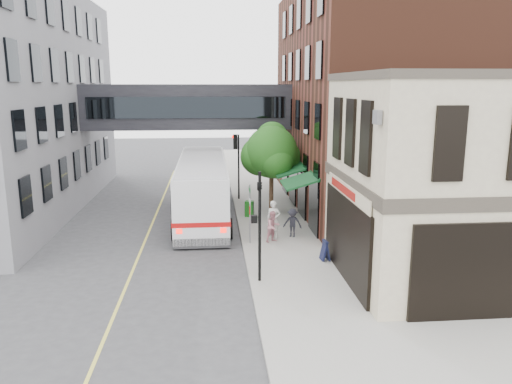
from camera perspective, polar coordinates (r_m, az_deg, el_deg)
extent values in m
plane|color=#38383A|center=(18.88, -0.23, -12.81)|extent=(120.00, 120.00, 0.00)
cube|color=gray|center=(32.22, 1.18, -2.02)|extent=(4.00, 60.00, 0.15)
cube|color=tan|center=(22.08, 23.24, 1.00)|extent=(10.00, 8.00, 8.15)
cube|color=#38332B|center=(22.07, 23.26, 1.20)|extent=(10.12, 8.12, 0.50)
cube|color=#38332B|center=(21.74, 24.19, 11.99)|extent=(10.12, 8.12, 0.30)
cube|color=black|center=(20.73, 10.25, -5.21)|extent=(0.14, 6.40, 3.40)
cube|color=black|center=(20.72, 10.14, -5.22)|extent=(0.04, 5.90, 3.00)
cube|color=maroon|center=(20.79, 9.86, 0.41)|extent=(0.03, 3.60, 0.32)
cube|color=#472316|center=(34.05, 14.76, 10.14)|extent=(12.00, 18.00, 14.00)
cube|color=#0B3416|center=(31.54, 3.31, 3.07)|extent=(1.80, 13.00, 0.40)
cube|color=black|center=(35.11, -7.76, 9.65)|extent=(14.00, 3.00, 3.00)
cube|color=black|center=(33.57, -7.88, 9.54)|extent=(13.00, 0.08, 1.40)
cube|color=black|center=(36.66, -7.66, 9.76)|extent=(13.00, 0.08, 1.40)
cylinder|color=black|center=(19.94, 0.42, -4.06)|extent=(0.12, 0.12, 4.50)
cube|color=black|center=(19.82, -0.21, -3.11)|extent=(0.25, 0.22, 0.30)
imported|color=black|center=(19.50, 0.43, 1.16)|extent=(0.20, 0.16, 1.00)
cylinder|color=black|center=(34.55, -1.99, 2.88)|extent=(0.12, 0.12, 4.50)
cube|color=black|center=(34.49, -2.36, 3.44)|extent=(0.25, 0.22, 0.30)
cube|color=black|center=(34.30, -2.38, 5.76)|extent=(0.28, 0.28, 1.00)
sphere|color=#FF0C05|center=(34.26, -2.66, 6.33)|extent=(0.18, 0.18, 0.18)
cylinder|color=gray|center=(24.94, -0.70, -2.52)|extent=(0.08, 0.08, 3.00)
cube|color=white|center=(24.77, -0.75, -0.96)|extent=(0.03, 0.75, 0.22)
cube|color=#0C591E|center=(24.65, -0.75, 0.29)|extent=(0.03, 0.70, 0.18)
cube|color=#B20C0C|center=(24.88, -0.74, -2.08)|extent=(0.03, 0.30, 0.40)
cylinder|color=#382619|center=(30.95, 1.76, 0.18)|extent=(0.28, 0.28, 2.80)
sphere|color=#154E15|center=(30.54, 1.79, 4.59)|extent=(3.20, 3.20, 3.20)
sphere|color=#154E15|center=(31.19, 3.14, 4.00)|extent=(2.20, 2.20, 2.20)
sphere|color=#154E15|center=(30.80, 0.42, 4.10)|extent=(2.40, 2.40, 2.40)
sphere|color=#154E15|center=(31.05, 1.85, 6.20)|extent=(2.00, 2.00, 2.00)
cube|color=#D8CC4C|center=(28.42, -12.12, -4.40)|extent=(0.12, 40.00, 0.01)
cube|color=white|center=(30.57, -6.14, 0.56)|extent=(2.87, 12.97, 3.27)
cube|color=black|center=(30.46, -6.17, 1.60)|extent=(2.94, 12.75, 1.18)
cube|color=#B20C0C|center=(30.68, -6.12, -0.47)|extent=(2.94, 13.00, 0.25)
cylinder|color=black|center=(26.34, -9.27, -4.33)|extent=(0.34, 1.13, 1.13)
cylinder|color=black|center=(26.29, -3.11, -4.22)|extent=(0.34, 1.13, 1.13)
cylinder|color=black|center=(35.07, -8.32, -0.16)|extent=(0.34, 1.13, 1.13)
cylinder|color=black|center=(35.03, -3.71, -0.07)|extent=(0.34, 1.13, 1.13)
imported|color=silver|center=(25.99, 2.01, -3.13)|extent=(0.78, 0.59, 1.94)
imported|color=#C17D88|center=(25.29, 1.98, -3.96)|extent=(0.98, 0.92, 1.60)
imported|color=black|center=(26.18, 4.19, -3.52)|extent=(1.11, 0.87, 1.52)
cube|color=#155E17|center=(30.18, -0.77, -1.92)|extent=(0.58, 0.54, 0.96)
cube|color=black|center=(23.00, 7.90, -6.60)|extent=(0.39, 0.55, 0.93)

